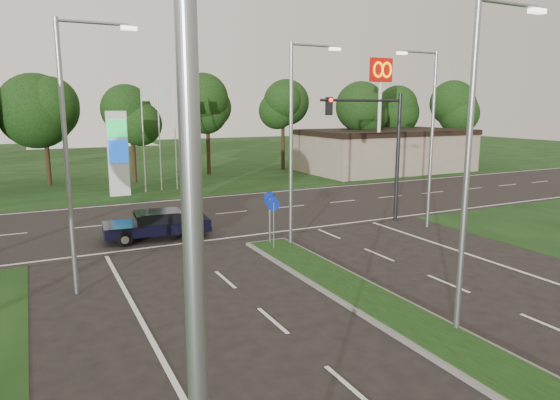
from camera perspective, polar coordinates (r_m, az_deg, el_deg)
name	(u,v)px	position (r m, az deg, el deg)	size (l,w,h in m)	color
verge_far	(125,163)	(59.63, -17.33, 4.06)	(160.00, 50.00, 0.02)	black
cross_road	(216,214)	(29.79, -7.36, -1.64)	(160.00, 12.00, 0.02)	black
median_kerb	(495,369)	(13.64, 23.32, -17.36)	(2.00, 26.00, 0.12)	slate
commercial_building	(385,151)	(50.74, 11.96, 5.52)	(16.00, 9.00, 4.00)	gray
streetlight_median_near	(474,152)	(14.25, 21.26, 5.13)	(2.53, 0.22, 9.00)	gray
streetlight_median_far	(295,134)	(22.22, 1.73, 7.53)	(2.53, 0.22, 9.00)	gray
streetlight_left_near	(219,261)	(3.92, -6.99, -6.91)	(2.53, 0.22, 9.00)	gray
streetlight_left_far	(72,144)	(17.61, -22.67, 5.93)	(2.53, 0.22, 9.00)	gray
streetlight_right_far	(429,131)	(26.81, 16.70, 7.61)	(2.53, 0.22, 9.00)	gray
traffic_signal	(379,138)	(27.31, 11.28, 7.00)	(5.10, 0.42, 7.00)	black
median_signs	(271,209)	(22.55, -1.04, -1.05)	(1.16, 1.76, 2.38)	gray
gas_pylon	(121,151)	(37.15, -17.72, 5.34)	(5.80, 1.26, 8.00)	silver
mcdonalds_sign	(381,87)	(44.96, 11.43, 12.56)	(2.20, 0.47, 10.40)	silver
treeline_far	(152,100)	(44.52, -14.40, 10.98)	(6.00, 6.00, 9.90)	black
navy_sedan	(157,224)	(24.71, -13.87, -2.69)	(5.03, 2.39, 1.34)	black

